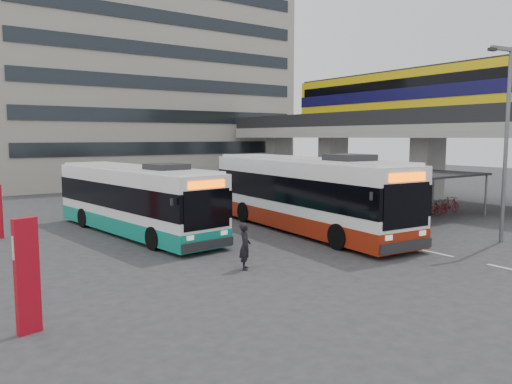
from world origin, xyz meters
TOP-DOWN VIEW (x-y plane):
  - ground at (0.00, 0.00)m, footprint 120.00×120.00m
  - viaduct at (17.00, 11.40)m, footprint 8.00×32.00m
  - bike_shelter at (8.47, 3.00)m, footprint 10.00×4.00m
  - office_block at (6.00, 36.00)m, footprint 30.00×15.00m
  - road_markings at (2.50, -3.00)m, footprint 0.15×7.60m
  - bus_main at (1.36, 3.79)m, footprint 3.84×13.39m
  - bus_teal at (-5.82, 7.93)m, footprint 3.88×12.05m
  - pedestrian at (-5.17, -0.62)m, footprint 0.67×0.73m
  - lamp_post at (6.60, -3.38)m, footprint 1.49×0.36m
  - sign_totem_south at (-12.60, -2.45)m, footprint 0.59×0.32m

SIDE VIEW (x-z plane):
  - ground at x=0.00m, z-range 0.00..0.00m
  - road_markings at x=2.50m, z-range 0.00..0.01m
  - pedestrian at x=-5.17m, z-range 0.00..1.67m
  - bike_shelter at x=8.47m, z-range 0.03..2.57m
  - sign_totem_south at x=-12.60m, z-range 0.04..2.83m
  - bus_teal at x=-5.82m, z-range -0.13..3.37m
  - bus_main at x=1.36m, z-range -0.14..3.77m
  - lamp_post at x=6.60m, z-range 0.59..9.07m
  - viaduct at x=17.00m, z-range 1.39..11.07m
  - office_block at x=6.00m, z-range 0.00..25.00m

